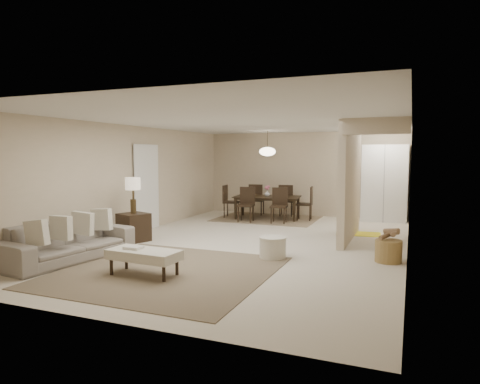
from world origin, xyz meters
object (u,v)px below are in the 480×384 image
at_px(sofa, 68,241).
at_px(dining_table, 267,208).
at_px(side_table, 134,227).
at_px(round_pouf, 273,248).
at_px(ottoman_bench, 144,255).
at_px(wicker_basket, 388,251).
at_px(pantry_cabinet, 385,183).

height_order(sofa, dining_table, sofa).
bearing_deg(side_table, round_pouf, -5.97).
distance_m(ottoman_bench, wicker_basket, 4.07).
distance_m(side_table, wicker_basket, 5.11).
height_order(ottoman_bench, wicker_basket, ottoman_bench).
distance_m(sofa, ottoman_bench, 1.78).
bearing_deg(wicker_basket, pantry_cabinet, 94.27).
distance_m(ottoman_bench, round_pouf, 2.31).
distance_m(ottoman_bench, side_table, 2.72).
height_order(side_table, round_pouf, side_table).
bearing_deg(round_pouf, pantry_cabinet, 73.27).
xyz_separation_m(sofa, wicker_basket, (5.15, 1.95, -0.15)).
distance_m(sofa, side_table, 1.81).
height_order(pantry_cabinet, sofa, pantry_cabinet).
relative_size(pantry_cabinet, dining_table, 1.14).
relative_size(side_table, round_pouf, 1.22).
xyz_separation_m(sofa, side_table, (0.05, 1.81, -0.04)).
distance_m(pantry_cabinet, dining_table, 3.30).
bearing_deg(ottoman_bench, pantry_cabinet, 69.75).
bearing_deg(side_table, dining_table, 68.23).
bearing_deg(round_pouf, dining_table, 109.51).
bearing_deg(ottoman_bench, dining_table, 94.06).
xyz_separation_m(ottoman_bench, round_pouf, (1.48, 1.78, -0.13)).
bearing_deg(side_table, wicker_basket, 1.58).
distance_m(pantry_cabinet, ottoman_bench, 7.65).
bearing_deg(pantry_cabinet, ottoman_bench, -113.55).
bearing_deg(sofa, round_pouf, -57.60).
xyz_separation_m(pantry_cabinet, ottoman_bench, (-3.04, -6.98, -0.73)).
bearing_deg(dining_table, pantry_cabinet, 7.03).
bearing_deg(round_pouf, ottoman_bench, -129.75).
height_order(side_table, dining_table, dining_table).
distance_m(sofa, wicker_basket, 5.51).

